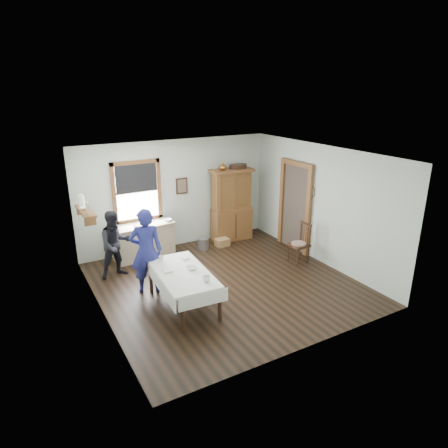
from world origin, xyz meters
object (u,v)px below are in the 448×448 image
(china_hutch, at_px, (232,205))
(wicker_basket, at_px, (222,242))
(woman_blue, at_px, (147,254))
(spindle_chair, at_px, (299,243))
(pail, at_px, (203,244))
(work_counter, at_px, (144,241))
(dining_table, at_px, (183,289))
(figure_dark, at_px, (116,247))

(china_hutch, bearing_deg, wicker_basket, -140.25)
(woman_blue, bearing_deg, spindle_chair, -169.15)
(china_hutch, relative_size, pail, 6.44)
(work_counter, distance_m, china_hutch, 2.49)
(dining_table, xyz_separation_m, figure_dark, (-0.72, 1.85, 0.33))
(work_counter, xyz_separation_m, pail, (1.45, -0.26, -0.27))
(spindle_chair, distance_m, figure_dark, 4.10)
(work_counter, relative_size, figure_dark, 1.06)
(dining_table, bearing_deg, pail, 55.57)
(work_counter, bearing_deg, china_hutch, -3.40)
(work_counter, xyz_separation_m, china_hutch, (2.44, 0.02, 0.53))
(dining_table, bearing_deg, work_counter, 87.58)
(work_counter, bearing_deg, wicker_basket, -13.10)
(dining_table, xyz_separation_m, woman_blue, (-0.37, 0.87, 0.45))
(china_hutch, distance_m, wicker_basket, 1.03)
(wicker_basket, relative_size, woman_blue, 0.21)
(work_counter, height_order, pail, work_counter)
(dining_table, distance_m, wicker_basket, 3.04)
(dining_table, distance_m, woman_blue, 1.05)
(spindle_chair, height_order, figure_dark, figure_dark)
(dining_table, bearing_deg, china_hutch, 45.11)
(china_hutch, relative_size, dining_table, 1.07)
(china_hutch, bearing_deg, woman_blue, -146.21)
(work_counter, height_order, wicker_basket, work_counter)
(pail, distance_m, figure_dark, 2.38)
(figure_dark, bearing_deg, work_counter, 34.69)
(spindle_chair, relative_size, wicker_basket, 2.79)
(wicker_basket, bearing_deg, pail, 173.81)
(woman_blue, bearing_deg, pail, -126.89)
(wicker_basket, xyz_separation_m, figure_dark, (-2.80, -0.37, 0.58))
(work_counter, xyz_separation_m, woman_blue, (-0.48, -1.66, 0.39))
(china_hutch, xyz_separation_m, wicker_basket, (-0.47, -0.34, -0.85))
(work_counter, height_order, dining_table, work_counter)
(spindle_chair, distance_m, wicker_basket, 2.07)
(spindle_chair, bearing_deg, figure_dark, 159.14)
(work_counter, bearing_deg, woman_blue, -110.17)
(work_counter, xyz_separation_m, spindle_chair, (3.03, -2.05, 0.06))
(pail, xyz_separation_m, figure_dark, (-2.28, -0.42, 0.53))
(figure_dark, bearing_deg, spindle_chair, -24.18)
(figure_dark, bearing_deg, dining_table, -73.26)
(wicker_basket, bearing_deg, work_counter, 170.86)
(spindle_chair, bearing_deg, pail, 130.12)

